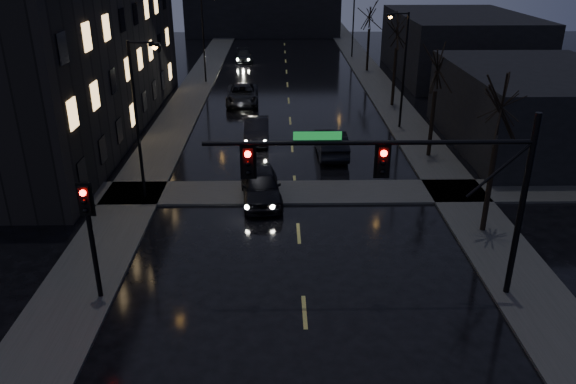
{
  "coord_description": "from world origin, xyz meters",
  "views": [
    {
      "loc": [
        -0.88,
        -8.58,
        11.94
      ],
      "look_at": [
        -0.53,
        11.38,
        3.2
      ],
      "focal_mm": 35.0,
      "sensor_mm": 36.0,
      "label": 1
    }
  ],
  "objects_px": {
    "oncoming_car_b": "(257,130)",
    "lead_car": "(331,142)",
    "oncoming_car_a": "(261,185)",
    "oncoming_car_c": "(242,95)",
    "oncoming_car_d": "(244,56)"
  },
  "relations": [
    {
      "from": "oncoming_car_a",
      "to": "lead_car",
      "type": "height_order",
      "value": "oncoming_car_a"
    },
    {
      "from": "oncoming_car_c",
      "to": "lead_car",
      "type": "distance_m",
      "value": 14.02
    },
    {
      "from": "oncoming_car_d",
      "to": "oncoming_car_c",
      "type": "bearing_deg",
      "value": -93.54
    },
    {
      "from": "oncoming_car_a",
      "to": "oncoming_car_c",
      "type": "distance_m",
      "value": 19.47
    },
    {
      "from": "oncoming_car_b",
      "to": "lead_car",
      "type": "relative_size",
      "value": 0.92
    },
    {
      "from": "oncoming_car_c",
      "to": "oncoming_car_a",
      "type": "bearing_deg",
      "value": -86.22
    },
    {
      "from": "oncoming_car_b",
      "to": "lead_car",
      "type": "distance_m",
      "value": 5.53
    },
    {
      "from": "oncoming_car_b",
      "to": "oncoming_car_d",
      "type": "height_order",
      "value": "oncoming_car_b"
    },
    {
      "from": "oncoming_car_c",
      "to": "oncoming_car_d",
      "type": "xyz_separation_m",
      "value": [
        -0.88,
        18.62,
        -0.13
      ]
    },
    {
      "from": "oncoming_car_a",
      "to": "oncoming_car_d",
      "type": "xyz_separation_m",
      "value": [
        -2.91,
        37.99,
        -0.17
      ]
    },
    {
      "from": "oncoming_car_c",
      "to": "lead_car",
      "type": "bearing_deg",
      "value": -65.93
    },
    {
      "from": "oncoming_car_c",
      "to": "lead_car",
      "type": "relative_size",
      "value": 1.14
    },
    {
      "from": "oncoming_car_a",
      "to": "oncoming_car_d",
      "type": "relative_size",
      "value": 1.08
    },
    {
      "from": "lead_car",
      "to": "oncoming_car_d",
      "type": "bearing_deg",
      "value": -78.93
    },
    {
      "from": "oncoming_car_a",
      "to": "oncoming_car_b",
      "type": "distance_m",
      "value": 9.7
    }
  ]
}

